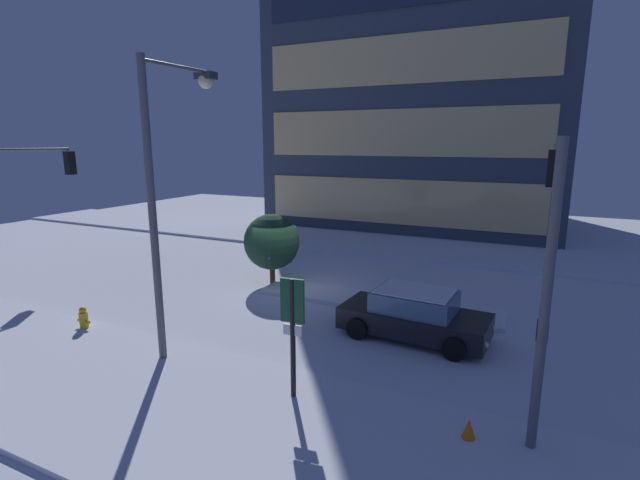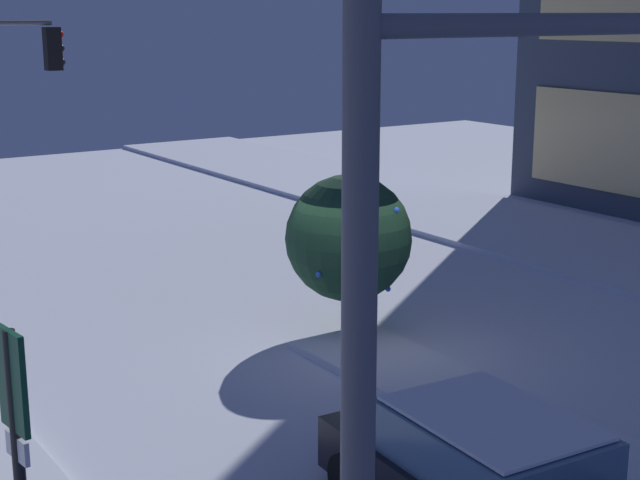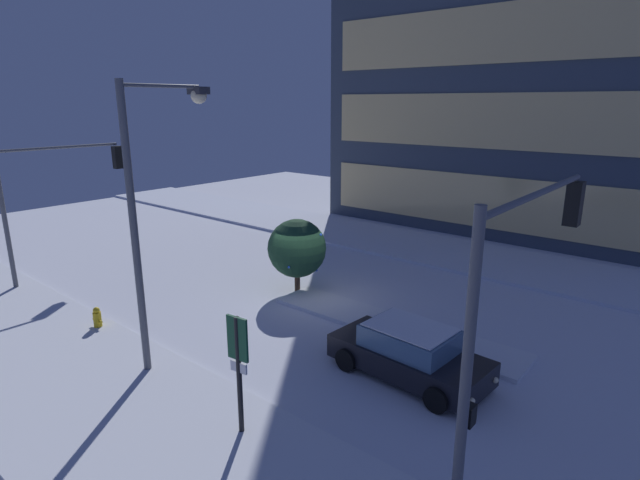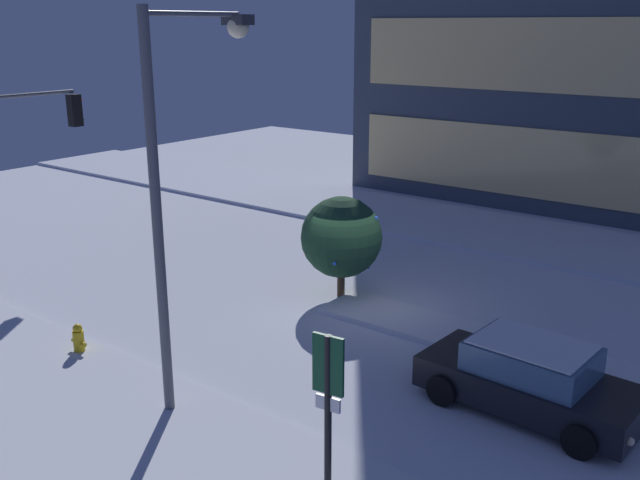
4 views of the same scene
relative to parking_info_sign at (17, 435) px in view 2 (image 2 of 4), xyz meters
The scene contains 4 objects.
ground 8.76m from the parking_info_sign, 120.24° to the left, with size 52.00×52.00×0.00m, color silver.
median_strip 7.27m from the parking_info_sign, 93.56° to the left, with size 9.00×1.80×0.14m, color silver.
parking_info_sign is the anchor object (origin of this frame).
decorated_tree_median 9.15m from the parking_info_sign, 124.30° to the left, with size 2.31×2.31×2.93m.
Camera 2 is at (12.88, -9.69, 5.78)m, focal length 53.81 mm.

